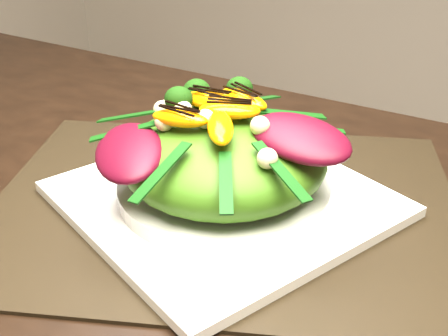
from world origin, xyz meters
The scene contains 10 objects.
dining_table centered at (0.00, 0.00, 0.73)m, with size 1.60×0.90×0.75m, color black.
placemat centered at (-0.08, 0.12, 0.75)m, with size 0.48×0.36×0.00m, color black.
plate_base centered at (-0.08, 0.12, 0.76)m, with size 0.29×0.29×0.01m, color white.
salad_bowl centered at (-0.08, 0.12, 0.77)m, with size 0.22×0.22×0.02m, color silver.
lettuce_mound centered at (-0.08, 0.12, 0.81)m, with size 0.21×0.21×0.08m, color #3B6512.
radicchio_leaf centered at (0.00, 0.13, 0.85)m, with size 0.10×0.06×0.02m, color #3E0614.
orange_segment centered at (-0.07, 0.15, 0.85)m, with size 0.06×0.02×0.02m, color orange.
broccoli_floret centered at (-0.14, 0.14, 0.86)m, with size 0.04×0.04×0.04m, color black.
macadamia_nut centered at (-0.05, 0.09, 0.85)m, with size 0.02×0.02×0.02m, color beige.
balsamic_drizzle centered at (-0.07, 0.15, 0.86)m, with size 0.05×0.00×0.00m, color black.
Camera 1 is at (0.19, -0.34, 1.08)m, focal length 48.00 mm.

